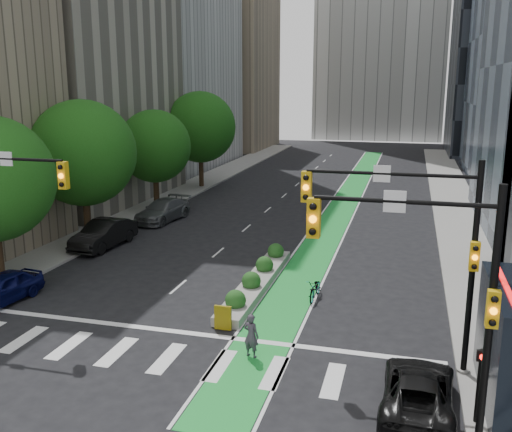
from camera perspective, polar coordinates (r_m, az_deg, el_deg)
The scene contains 20 objects.
ground at distance 22.22m, azimuth -7.82°, elevation -12.80°, with size 160.00×160.00×0.00m, color black.
sidewalk_left at distance 48.60m, azimuth -9.24°, elevation 1.56°, with size 3.60×90.00×0.15m, color gray.
sidewalk_right at distance 44.54m, azimuth 19.65°, elevation -0.10°, with size 3.60×90.00×0.15m, color gray.
bike_lane_paint at distance 49.54m, azimuth 9.05°, elevation 1.71°, with size 2.20×70.00×0.01m, color green.
building_beige at distance 51.04m, azimuth -19.26°, elevation 18.42°, with size 14.00×18.00×30.00m, color #B7AD99.
building_tan_far at distance 88.93m, azimuth -3.34°, elevation 15.24°, with size 14.00×16.00×26.00m, color tan.
building_dark_end at distance 87.26m, azimuth 23.88°, elevation 14.88°, with size 14.00×18.00×28.00m, color black.
tree_mid at distance 36.03m, azimuth -16.92°, elevation 6.02°, with size 6.40×6.40×8.78m.
tree_midfar at distance 44.84m, azimuth -10.11°, elevation 6.87°, with size 5.60×5.60×7.76m.
tree_far at distance 53.95m, azimuth -5.60°, elevation 8.83°, with size 6.60×6.60×9.00m.
signal_right at distance 19.42m, azimuth 16.60°, elevation -1.93°, with size 5.82×0.51×7.20m.
signal_far_right at distance 15.15m, azimuth 18.04°, elevation -6.48°, with size 4.82×0.51×7.20m.
median_planter at distance 27.86m, azimuth 0.10°, elevation -6.37°, with size 1.20×10.26×1.10m.
ped_signal_post at distance 17.85m, azimuth 21.48°, elevation -14.80°, with size 0.32×0.43×2.46m.
bicycle at distance 26.46m, azimuth 5.96°, elevation -7.25°, with size 0.65×1.87×0.98m, color gray.
cyclist at distance 20.93m, azimuth -0.48°, elevation -11.87°, with size 0.60×0.39×1.65m, color #3A343E.
parked_car_left_near at distance 28.20m, azimuth -24.12°, elevation -6.62°, with size 1.65×4.09×1.39m, color #0B0F44.
parked_car_left_mid at distance 35.50m, azimuth -14.99°, elevation -1.75°, with size 1.75×5.03×1.66m, color black.
parked_car_left_far at distance 41.49m, azimuth -9.32°, elevation 0.56°, with size 2.15×5.28×1.53m, color #515456.
parked_car_right at distance 18.65m, azimuth 15.90°, elevation -16.40°, with size 2.10×4.56×1.27m, color black.
Camera 1 is at (8.02, -18.33, 9.66)m, focal length 40.00 mm.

